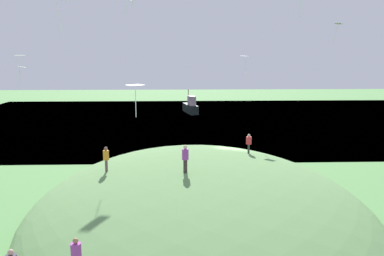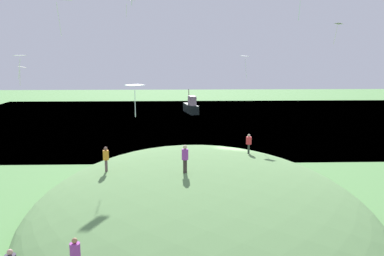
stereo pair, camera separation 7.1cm
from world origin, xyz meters
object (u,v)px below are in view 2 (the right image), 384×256
kite_10 (127,0)px  kite_0 (22,68)px  person_walking_path (185,155)px  kite_5 (245,57)px  kite_9 (338,26)px  kite_4 (20,57)px  kite_14 (134,87)px  person_with_child (75,252)px  boat_on_lake (191,107)px  person_near_shore (106,156)px  mooring_post (163,158)px  person_watching_kites (249,141)px

kite_10 → kite_0: bearing=-47.5°
person_walking_path → kite_0: kite_0 is taller
kite_5 → kite_9: 9.76m
kite_4 → kite_14: 10.62m
kite_4 → person_with_child: bearing=27.1°
boat_on_lake → person_with_child: (54.11, -6.17, 1.42)m
person_near_shore → kite_14: 9.63m
kite_4 → kite_5: size_ratio=0.68×
kite_0 → kite_9: 25.33m
person_near_shore → kite_0: bearing=67.7°
person_walking_path → mooring_post: (-12.01, -1.83, -3.30)m
person_near_shore → kite_4: 8.26m
person_with_child → kite_10: bearing=16.0°
kite_5 → boat_on_lake: bearing=-170.9°
person_walking_path → kite_9: bearing=-7.3°
person_watching_kites → kite_0: 18.19m
kite_4 → kite_14: bearing=48.2°
kite_9 → kite_14: (15.08, -15.28, -3.79)m
person_near_shore → kite_14: bearing=-149.0°
kite_9 → kite_0: bearing=-82.8°
boat_on_lake → person_with_child: size_ratio=3.70×
kite_9 → person_near_shore: bearing=-67.5°
person_with_child → mooring_post: (-21.91, 2.60, -1.98)m
mooring_post → kite_9: bearing=80.8°
kite_4 → kite_9: kite_9 is taller
kite_5 → kite_14: kite_5 is taller
person_walking_path → person_near_shore: size_ratio=1.04×
kite_9 → person_walking_path: bearing=-53.1°
person_near_shore → kite_0: size_ratio=1.17×
person_watching_kites → kite_5: size_ratio=0.71×
boat_on_lake → mooring_post: bearing=-19.3°
person_watching_kites → mooring_post: size_ratio=1.65×
kite_9 → kite_5: bearing=-135.1°
boat_on_lake → person_watching_kites: bearing=-7.7°
person_near_shore → person_with_child: bearing=-165.5°
kite_0 → kite_9: kite_9 is taller
person_near_shore → kite_0: (-4.37, -6.79, 5.70)m
person_with_child → kite_0: bearing=39.9°
person_watching_kites → kite_0: bearing=-71.5°
kite_0 → kite_5: kite_5 is taller
person_near_shore → kite_0: kite_0 is taller
kite_10 → mooring_post: (1.07, 3.05, -14.15)m
person_with_child → person_watching_kites: 19.26m
kite_0 → kite_10: (-6.59, 7.19, 5.68)m
kite_10 → mooring_post: kite_10 is taller
kite_4 → kite_5: bearing=131.7°
person_with_child → kite_0: size_ratio=1.07×
person_near_shore → mooring_post: 10.83m
kite_0 → kite_9: size_ratio=0.85×
person_near_shore → kite_4: kite_4 is taller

